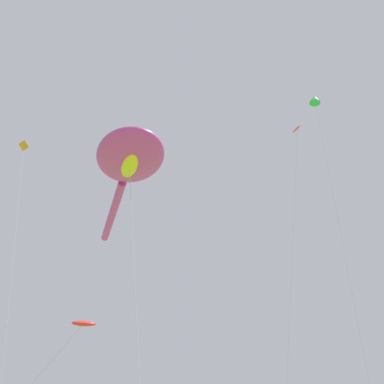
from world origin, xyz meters
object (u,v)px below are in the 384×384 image
object	(u,v)px
big_show_kite	(129,161)
small_kite_box_yellow	(315,102)
small_kite_triangle_green	(21,176)
small_kite_delta_white	(296,162)
small_kite_diamond_red	(83,325)

from	to	relation	value
big_show_kite	small_kite_box_yellow	size ratio (longest dim) A/B	0.77
big_show_kite	small_kite_triangle_green	world-z (taller)	small_kite_triangle_green
small_kite_box_yellow	small_kite_delta_white	xyz separation A→B (m)	(-0.68, 1.38, -3.73)
small_kite_diamond_red	small_kite_delta_white	xyz separation A→B (m)	(10.14, -3.46, 9.95)
small_kite_diamond_red	small_kite_delta_white	distance (m)	14.62
big_show_kite	small_kite_delta_white	size ratio (longest dim) A/B	0.84
small_kite_triangle_green	small_kite_delta_white	size ratio (longest dim) A/B	1.30
small_kite_diamond_red	small_kite_box_yellow	distance (m)	18.10
small_kite_triangle_green	big_show_kite	bearing A→B (deg)	-93.60
big_show_kite	small_kite_delta_white	bearing A→B (deg)	85.23
small_kite_delta_white	small_kite_diamond_red	bearing A→B (deg)	-13.63
big_show_kite	small_kite_diamond_red	xyz separation A→B (m)	(-1.92, -0.79, -8.75)
small_kite_diamond_red	small_kite_box_yellow	xyz separation A→B (m)	(10.82, -4.84, 13.69)
small_kite_diamond_red	small_kite_delta_white	size ratio (longest dim) A/B	0.35
big_show_kite	small_kite_delta_white	distance (m)	9.33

